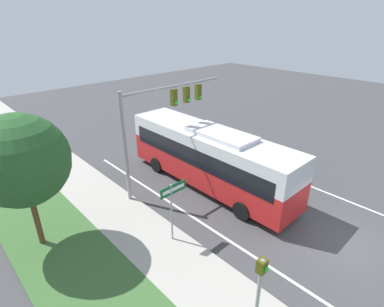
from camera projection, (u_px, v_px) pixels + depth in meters
ground_plane at (340, 241)px, 13.52m from camera, size 80.00×80.00×0.00m
lane_divider_near at (300, 286)px, 11.27m from camera, size 0.14×30.00×0.01m
lane_divider_far at (368, 209)px, 15.76m from camera, size 0.14×30.00×0.01m
bus at (209, 155)px, 17.24m from camera, size 2.73×11.16×3.62m
signal_gantry at (162, 113)px, 16.19m from camera, size 6.91×0.41×6.05m
pedestrian_signal at (259, 286)px, 8.69m from camera, size 0.28×0.34×3.13m
street_sign at (173, 201)px, 12.73m from camera, size 1.36×0.08×2.94m
roadside_tree at (21, 161)px, 11.64m from camera, size 3.73×3.73×5.92m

